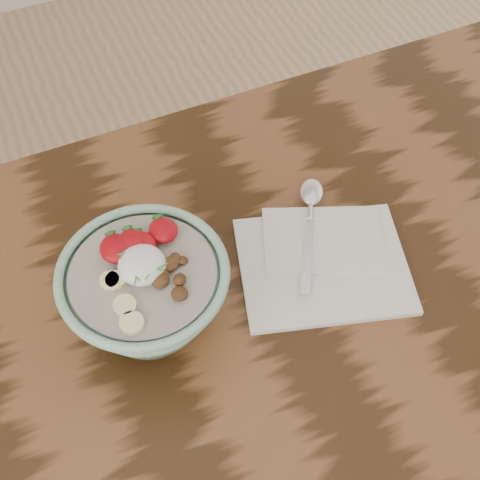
# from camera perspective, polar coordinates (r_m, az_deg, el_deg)

# --- Properties ---
(table) EXTENTS (1.60, 0.90, 0.75)m
(table) POSITION_cam_1_polar(r_m,az_deg,el_deg) (0.97, 4.47, -10.31)
(table) COLOR #321D0C
(table) RESTS_ON ground
(breakfast_bowl) EXTENTS (0.21, 0.21, 0.14)m
(breakfast_bowl) POSITION_cam_1_polar(r_m,az_deg,el_deg) (0.83, -8.00, -4.38)
(breakfast_bowl) COLOR #89B899
(breakfast_bowl) RESTS_ON table
(napkin) EXTENTS (0.27, 0.24, 0.01)m
(napkin) POSITION_cam_1_polar(r_m,az_deg,el_deg) (0.94, 7.11, -1.70)
(napkin) COLOR white
(napkin) RESTS_ON table
(spoon) EXTENTS (0.12, 0.19, 0.01)m
(spoon) POSITION_cam_1_polar(r_m,az_deg,el_deg) (0.98, 6.04, 2.82)
(spoon) COLOR silver
(spoon) RESTS_ON napkin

